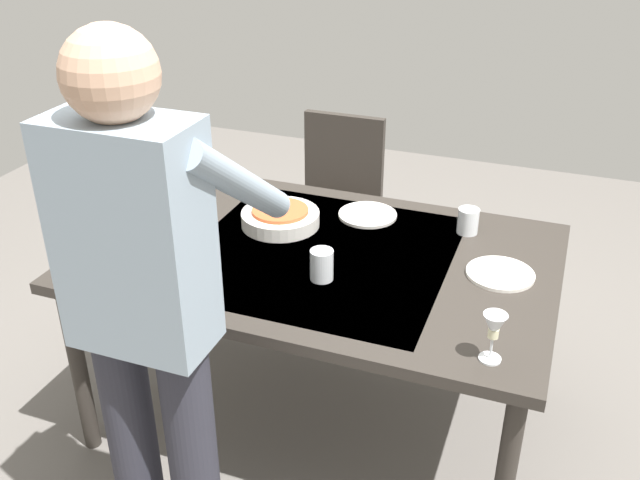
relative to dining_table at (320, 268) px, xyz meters
The scene contains 11 objects.
ground_plane 0.68m from the dining_table, ahead, with size 6.00×6.00×0.00m, color #66605B.
dining_table is the anchor object (origin of this frame).
chair_near 0.97m from the dining_table, 74.46° to the right, with size 0.40×0.40×0.91m.
person_server 0.87m from the dining_table, 77.51° to the left, with size 0.42×0.61×1.69m.
wine_bottle 0.77m from the dining_table, 33.16° to the left, with size 0.07×0.07×0.30m.
wine_glass_left 0.80m from the dining_table, 148.07° to the left, with size 0.07×0.07×0.15m.
water_cup_near_left 0.22m from the dining_table, 112.31° to the left, with size 0.08×0.08×0.11m, color silver.
water_cup_near_right 0.59m from the dining_table, 143.86° to the right, with size 0.08×0.08×0.10m, color silver.
serving_bowl_pasta 0.28m from the dining_table, 34.50° to the right, with size 0.30×0.30×0.07m.
dinner_plate_near 0.36m from the dining_table, 102.03° to the right, with size 0.23×0.23×0.01m, color white.
dinner_plate_far 0.63m from the dining_table, behind, with size 0.23×0.23×0.01m, color white.
Camera 1 is at (-0.78, 2.08, 1.98)m, focal length 39.81 mm.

